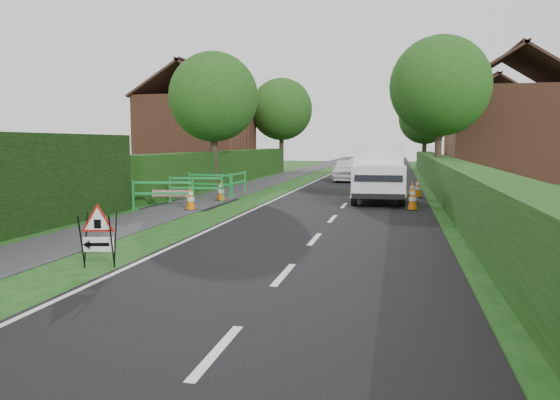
{
  "coord_description": "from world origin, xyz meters",
  "views": [
    {
      "loc": [
        4.36,
        -7.88,
        2.25
      ],
      "look_at": [
        1.61,
        4.79,
        0.88
      ],
      "focal_mm": 35.0,
      "sensor_mm": 36.0,
      "label": 1
    }
  ],
  "objects": [
    {
      "name": "ped_barrier_0",
      "position": [
        -3.36,
        9.13,
        0.63
      ],
      "size": [
        2.09,
        0.78,
        1.0
      ],
      "rotation": [
        0.0,
        0.0,
        0.21
      ],
      "color": "#1A933D",
      "rests_on": "ground"
    },
    {
      "name": "traffic_cone_4",
      "position": [
        -2.33,
        12.18,
        0.39
      ],
      "size": [
        0.38,
        0.38,
        0.79
      ],
      "color": "black",
      "rests_on": "ground"
    },
    {
      "name": "ground",
      "position": [
        0.0,
        0.0,
        0.0
      ],
      "size": [
        120.0,
        120.0,
        0.0
      ],
      "primitive_type": "plane",
      "color": "#164212",
      "rests_on": "ground"
    },
    {
      "name": "tree_nw",
      "position": [
        -4.6,
        18.0,
        4.48
      ],
      "size": [
        4.4,
        4.4,
        6.7
      ],
      "color": "#2D2116",
      "rests_on": "ground"
    },
    {
      "name": "hedge_west_far",
      "position": [
        -5.0,
        22.0,
        0.0
      ],
      "size": [
        1.0,
        24.0,
        1.8
      ],
      "primitive_type": "cube",
      "color": "#14380F",
      "rests_on": "ground"
    },
    {
      "name": "traffic_cone_2",
      "position": [
        5.17,
        15.25,
        0.39
      ],
      "size": [
        0.38,
        0.38,
        0.79
      ],
      "color": "black",
      "rests_on": "ground"
    },
    {
      "name": "works_van",
      "position": [
        3.6,
        13.3,
        1.14
      ],
      "size": [
        2.08,
        4.81,
        2.16
      ],
      "rotation": [
        0.0,
        0.0,
        0.05
      ],
      "color": "silver",
      "rests_on": "ground"
    },
    {
      "name": "ped_barrier_1",
      "position": [
        -3.1,
        11.5,
        0.63
      ],
      "size": [
        2.09,
        0.65,
        1.0
      ],
      "rotation": [
        0.0,
        0.0,
        0.15
      ],
      "color": "#1A933D",
      "rests_on": "ground"
    },
    {
      "name": "house_east_a",
      "position": [
        11.0,
        28.0,
        2.9
      ],
      "size": [
        7.5,
        7.4,
        7.88
      ],
      "color": "brown",
      "rests_on": "ground"
    },
    {
      "name": "hatchback_car",
      "position": [
        1.35,
        24.11,
        0.66
      ],
      "size": [
        1.95,
        4.04,
        1.33
      ],
      "primitive_type": "imported",
      "rotation": [
        0.0,
        0.0,
        0.1
      ],
      "color": "white",
      "rests_on": "ground"
    },
    {
      "name": "tree_fe",
      "position": [
        6.4,
        38.0,
        4.22
      ],
      "size": [
        4.2,
        4.2,
        6.33
      ],
      "color": "#2D2116",
      "rests_on": "ground"
    },
    {
      "name": "hedge_east",
      "position": [
        6.5,
        16.0,
        0.0
      ],
      "size": [
        1.2,
        50.0,
        1.5
      ],
      "primitive_type": "cube",
      "color": "#14380F",
      "rests_on": "ground"
    },
    {
      "name": "ped_barrier_3",
      "position": [
        -2.39,
        14.7,
        0.63
      ],
      "size": [
        0.42,
        2.07,
        1.0
      ],
      "rotation": [
        0.0,
        0.0,
        1.54
      ],
      "color": "#1A933D",
      "rests_on": "ground"
    },
    {
      "name": "road_surface",
      "position": [
        2.5,
        35.0,
        0.0
      ],
      "size": [
        6.0,
        90.0,
        0.02
      ],
      "primitive_type": "cube",
      "color": "black",
      "rests_on": "ground"
    },
    {
      "name": "tree_ne",
      "position": [
        6.4,
        22.0,
        5.17
      ],
      "size": [
        5.2,
        5.2,
        7.79
      ],
      "color": "#2D2116",
      "rests_on": "ground"
    },
    {
      "name": "ped_barrier_2",
      "position": [
        -3.22,
        13.47,
        0.63
      ],
      "size": [
        2.09,
        0.7,
        1.0
      ],
      "rotation": [
        0.0,
        0.0,
        -0.17
      ],
      "color": "#1A933D",
      "rests_on": "ground"
    },
    {
      "name": "footpath",
      "position": [
        -3.0,
        35.0,
        0.01
      ],
      "size": [
        2.0,
        90.0,
        0.02
      ],
      "primitive_type": "cube",
      "color": "#2D2D30",
      "rests_on": "ground"
    },
    {
      "name": "house_east_b",
      "position": [
        12.0,
        42.0,
        2.9
      ],
      "size": [
        7.5,
        7.4,
        7.88
      ],
      "color": "brown",
      "rests_on": "ground"
    },
    {
      "name": "traffic_cone_0",
      "position": [
        4.86,
        10.73,
        0.39
      ],
      "size": [
        0.38,
        0.38,
        0.79
      ],
      "color": "black",
      "rests_on": "ground"
    },
    {
      "name": "traffic_cone_1",
      "position": [
        4.89,
        13.35,
        0.39
      ],
      "size": [
        0.38,
        0.38,
        0.79
      ],
      "color": "black",
      "rests_on": "ground"
    },
    {
      "name": "tree_fw",
      "position": [
        -4.6,
        34.0,
        4.83
      ],
      "size": [
        4.8,
        4.8,
        7.24
      ],
      "color": "#2D2116",
      "rests_on": "ground"
    },
    {
      "name": "redwhite_plank",
      "position": [
        -3.45,
        10.18,
        0.0
      ],
      "size": [
        1.49,
        0.25,
        0.25
      ],
      "primitive_type": "cube",
      "rotation": [
        0.0,
        0.0,
        0.14
      ],
      "color": "red",
      "rests_on": "ground"
    },
    {
      "name": "house_west",
      "position": [
        -10.0,
        30.0,
        2.9
      ],
      "size": [
        7.5,
        7.4,
        7.88
      ],
      "color": "brown",
      "rests_on": "ground"
    },
    {
      "name": "traffic_cone_3",
      "position": [
        -2.39,
        9.15,
        0.39
      ],
      "size": [
        0.38,
        0.38,
        0.79
      ],
      "color": "black",
      "rests_on": "ground"
    },
    {
      "name": "triangle_sign",
      "position": [
        -0.88,
        0.81,
        0.68
      ],
      "size": [
        0.81,
        0.81,
        0.98
      ],
      "rotation": [
        0.0,
        0.0,
        0.24
      ],
      "color": "black",
      "rests_on": "ground"
    }
  ]
}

